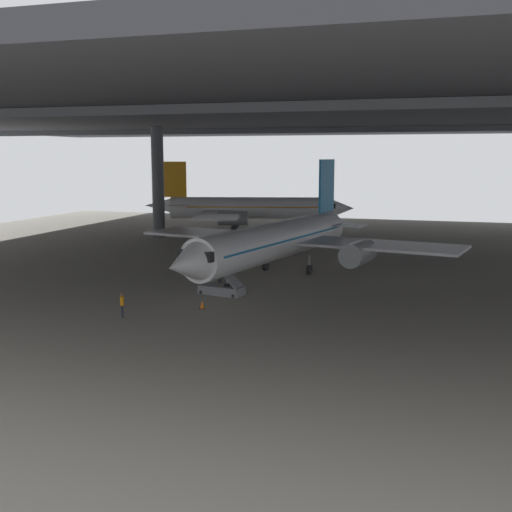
{
  "coord_description": "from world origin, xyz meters",
  "views": [
    {
      "loc": [
        14.22,
        -54.85,
        10.8
      ],
      "look_at": [
        -1.09,
        -4.36,
        2.41
      ],
      "focal_mm": 44.28,
      "sensor_mm": 36.0,
      "label": 1
    }
  ],
  "objects_px": {
    "crew_worker_near_nose": "(122,303)",
    "airplane_distant": "(247,208)",
    "boarding_stairs": "(221,285)",
    "baggage_tug": "(277,250)",
    "crew_worker_by_stairs": "(220,276)",
    "airplane_main": "(278,240)",
    "traffic_cone_orange": "(202,305)"
  },
  "relations": [
    {
      "from": "boarding_stairs",
      "to": "crew_worker_near_nose",
      "type": "distance_m",
      "value": 9.61
    },
    {
      "from": "traffic_cone_orange",
      "to": "baggage_tug",
      "type": "distance_m",
      "value": 25.47
    },
    {
      "from": "boarding_stairs",
      "to": "traffic_cone_orange",
      "type": "distance_m",
      "value": 4.95
    },
    {
      "from": "boarding_stairs",
      "to": "airplane_distant",
      "type": "xyz_separation_m",
      "value": [
        -11.58,
        42.99,
        2.46
      ]
    },
    {
      "from": "crew_worker_by_stairs",
      "to": "crew_worker_near_nose",
      "type": "bearing_deg",
      "value": -104.94
    },
    {
      "from": "crew_worker_near_nose",
      "to": "baggage_tug",
      "type": "bearing_deg",
      "value": 84.32
    },
    {
      "from": "airplane_main",
      "to": "baggage_tug",
      "type": "distance_m",
      "value": 12.42
    },
    {
      "from": "airplane_main",
      "to": "crew_worker_by_stairs",
      "type": "xyz_separation_m",
      "value": [
        -3.25,
        -6.56,
        -2.29
      ]
    },
    {
      "from": "baggage_tug",
      "to": "airplane_distant",
      "type": "bearing_deg",
      "value": 115.3
    },
    {
      "from": "crew_worker_near_nose",
      "to": "traffic_cone_orange",
      "type": "bearing_deg",
      "value": 42.41
    },
    {
      "from": "crew_worker_near_nose",
      "to": "airplane_main",
      "type": "bearing_deg",
      "value": 70.61
    },
    {
      "from": "crew_worker_near_nose",
      "to": "airplane_distant",
      "type": "xyz_separation_m",
      "value": [
        -7.71,
        51.78,
        2.2
      ]
    },
    {
      "from": "traffic_cone_orange",
      "to": "crew_worker_by_stairs",
      "type": "bearing_deg",
      "value": 100.06
    },
    {
      "from": "crew_worker_near_nose",
      "to": "boarding_stairs",
      "type": "bearing_deg",
      "value": 66.19
    },
    {
      "from": "airplane_distant",
      "to": "baggage_tug",
      "type": "xyz_separation_m",
      "value": [
        10.62,
        -22.47,
        -2.65
      ]
    },
    {
      "from": "airplane_distant",
      "to": "baggage_tug",
      "type": "bearing_deg",
      "value": -64.7
    },
    {
      "from": "crew_worker_by_stairs",
      "to": "traffic_cone_orange",
      "type": "xyz_separation_m",
      "value": [
        1.28,
        -7.21,
        -0.68
      ]
    },
    {
      "from": "airplane_main",
      "to": "baggage_tug",
      "type": "xyz_separation_m",
      "value": [
        -3.3,
        11.66,
        -2.73
      ]
    },
    {
      "from": "crew_worker_by_stairs",
      "to": "baggage_tug",
      "type": "distance_m",
      "value": 18.23
    },
    {
      "from": "crew_worker_by_stairs",
      "to": "baggage_tug",
      "type": "xyz_separation_m",
      "value": [
        -0.04,
        18.22,
        -0.45
      ]
    },
    {
      "from": "boarding_stairs",
      "to": "traffic_cone_orange",
      "type": "height_order",
      "value": "boarding_stairs"
    },
    {
      "from": "traffic_cone_orange",
      "to": "airplane_distant",
      "type": "bearing_deg",
      "value": 104.0
    },
    {
      "from": "crew_worker_near_nose",
      "to": "crew_worker_by_stairs",
      "type": "xyz_separation_m",
      "value": [
        2.96,
        11.08,
        0.0
      ]
    },
    {
      "from": "boarding_stairs",
      "to": "crew_worker_near_nose",
      "type": "bearing_deg",
      "value": -113.81
    },
    {
      "from": "airplane_main",
      "to": "traffic_cone_orange",
      "type": "xyz_separation_m",
      "value": [
        -1.97,
        -13.78,
        -2.97
      ]
    },
    {
      "from": "airplane_main",
      "to": "airplane_distant",
      "type": "relative_size",
      "value": 1.06
    },
    {
      "from": "boarding_stairs",
      "to": "crew_worker_near_nose",
      "type": "relative_size",
      "value": 2.62
    },
    {
      "from": "airplane_main",
      "to": "crew_worker_by_stairs",
      "type": "height_order",
      "value": "airplane_main"
    },
    {
      "from": "baggage_tug",
      "to": "traffic_cone_orange",
      "type": "bearing_deg",
      "value": -87.02
    },
    {
      "from": "boarding_stairs",
      "to": "airplane_distant",
      "type": "height_order",
      "value": "airplane_distant"
    },
    {
      "from": "airplane_main",
      "to": "boarding_stairs",
      "type": "bearing_deg",
      "value": -104.75
    },
    {
      "from": "crew_worker_near_nose",
      "to": "crew_worker_by_stairs",
      "type": "bearing_deg",
      "value": 75.06
    }
  ]
}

